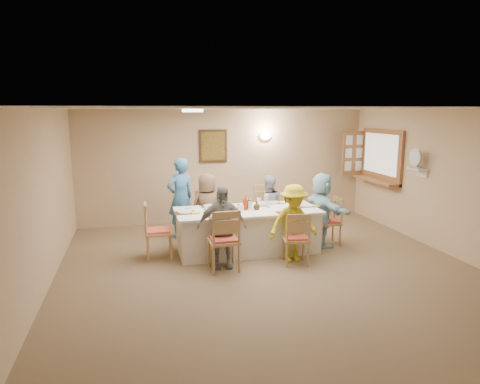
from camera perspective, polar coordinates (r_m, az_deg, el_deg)
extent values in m
plane|color=#78664C|center=(6.63, 4.69, -11.12)|extent=(7.00, 7.00, 0.00)
plane|color=tan|center=(9.61, -1.86, 3.52)|extent=(6.50, 0.00, 6.50)
plane|color=tan|center=(3.30, 25.27, -12.12)|extent=(6.50, 0.00, 6.50)
plane|color=tan|center=(6.08, -25.57, -1.87)|extent=(0.00, 7.00, 7.00)
plane|color=tan|center=(7.93, 27.71, 0.70)|extent=(0.00, 7.00, 7.00)
plane|color=white|center=(6.15, 5.05, 11.03)|extent=(7.00, 7.00, 0.00)
cube|color=#402816|center=(9.47, -3.63, 6.14)|extent=(0.62, 0.04, 0.72)
cube|color=black|center=(9.45, -3.60, 6.13)|extent=(0.52, 0.02, 0.62)
ellipsoid|color=white|center=(9.72, 3.43, 7.44)|extent=(0.26, 0.09, 0.18)
cylinder|color=white|center=(7.39, -6.33, 10.74)|extent=(0.36, 0.36, 0.05)
cube|color=#9C6138|center=(9.78, 18.35, 4.58)|extent=(0.06, 1.50, 1.15)
cube|color=#9C6138|center=(9.78, 17.57, 1.52)|extent=(0.30, 1.50, 0.05)
cube|color=#9C6138|center=(10.30, 14.88, 5.06)|extent=(0.55, 0.04, 1.00)
cube|color=white|center=(8.64, 22.61, 2.86)|extent=(0.22, 0.36, 0.03)
cube|color=white|center=(7.62, 0.99, -5.12)|extent=(2.52, 1.07, 0.76)
imported|color=brown|center=(8.07, -4.37, -2.16)|extent=(0.79, 0.64, 1.33)
imported|color=#A2A2BC|center=(8.35, 3.78, -1.99)|extent=(0.62, 0.49, 1.25)
imported|color=gray|center=(6.77, -2.44, -4.63)|extent=(0.82, 0.41, 1.34)
imported|color=gold|center=(7.10, 7.12, -4.16)|extent=(0.89, 0.57, 1.29)
imported|color=#AEE1F3|center=(8.01, 10.87, -2.28)|extent=(1.38, 0.75, 1.36)
imported|color=teal|center=(8.44, -7.94, -0.78)|extent=(0.86, 0.81, 1.58)
cube|color=#472B19|center=(6.99, -2.87, -3.35)|extent=(0.35, 0.26, 0.01)
cylinder|color=white|center=(6.99, -2.87, -3.27)|extent=(0.25, 0.25, 0.02)
cube|color=#F0FF35|center=(6.98, -1.34, -3.30)|extent=(0.13, 0.13, 0.01)
cube|color=#472B19|center=(7.31, 6.41, -2.77)|extent=(0.37, 0.28, 0.01)
cylinder|color=white|center=(7.31, 6.41, -2.70)|extent=(0.22, 0.22, 0.01)
cube|color=#F0FF35|center=(7.33, 7.87, -2.72)|extent=(0.14, 0.14, 0.01)
cube|color=#472B19|center=(7.80, -4.06, -1.87)|extent=(0.32, 0.24, 0.01)
cylinder|color=white|center=(7.79, -4.06, -1.80)|extent=(0.23, 0.23, 0.01)
cube|color=#F0FF35|center=(7.78, -2.69, -1.83)|extent=(0.13, 0.13, 0.01)
cube|color=#472B19|center=(8.08, 4.35, -1.42)|extent=(0.36, 0.27, 0.01)
cylinder|color=white|center=(8.08, 4.35, -1.35)|extent=(0.26, 0.26, 0.02)
cube|color=#F0FF35|center=(8.09, 5.67, -1.37)|extent=(0.13, 0.13, 0.01)
cube|color=#472B19|center=(7.32, -7.35, -2.77)|extent=(0.36, 0.27, 0.01)
cylinder|color=white|center=(7.32, -7.36, -2.70)|extent=(0.24, 0.24, 0.01)
cube|color=#F0FF35|center=(7.29, -5.90, -2.74)|extent=(0.13, 0.13, 0.01)
cube|color=#472B19|center=(7.88, 8.90, -1.84)|extent=(0.36, 0.27, 0.01)
cylinder|color=white|center=(7.87, 8.91, -1.77)|extent=(0.25, 0.25, 0.02)
cube|color=#F0FF35|center=(7.90, 10.25, -1.79)|extent=(0.13, 0.13, 0.01)
imported|color=white|center=(7.06, -4.50, -2.92)|extent=(0.13, 0.13, 0.08)
imported|color=white|center=(8.12, 2.52, -1.08)|extent=(0.09, 0.09, 0.08)
imported|color=white|center=(7.24, -0.64, -2.64)|extent=(0.25, 0.25, 0.05)
imported|color=white|center=(7.81, 2.98, -1.60)|extent=(0.24, 0.24, 0.06)
imported|color=#A92D0E|center=(7.48, 0.70, -1.39)|extent=(0.15, 0.15, 0.26)
imported|color=#39260F|center=(7.59, 1.17, -1.43)|extent=(0.10, 0.10, 0.20)
imported|color=#39260F|center=(7.50, 2.24, -1.80)|extent=(0.14, 0.14, 0.15)
cylinder|color=silver|center=(7.52, -0.20, -1.90)|extent=(0.06, 0.06, 0.10)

